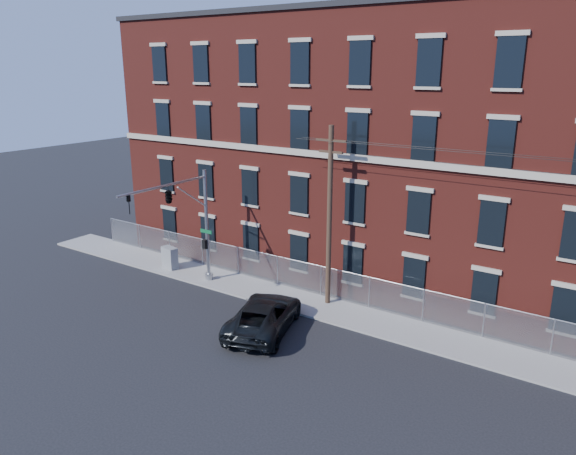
% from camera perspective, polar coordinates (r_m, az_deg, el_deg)
% --- Properties ---
extents(ground, '(140.00, 140.00, 0.00)m').
position_cam_1_polar(ground, '(28.22, -5.24, -11.01)').
color(ground, black).
rests_on(ground, ground).
extents(sidewalk, '(65.00, 3.00, 0.12)m').
position_cam_1_polar(sidewalk, '(27.79, 22.13, -12.58)').
color(sidewalk, '#999691').
rests_on(sidewalk, ground).
extents(mill_building, '(55.30, 14.32, 16.30)m').
position_cam_1_polar(mill_building, '(33.80, 26.91, 6.46)').
color(mill_building, maroon).
rests_on(mill_building, ground).
extents(chain_link_fence, '(59.06, 0.06, 1.85)m').
position_cam_1_polar(chain_link_fence, '(28.50, 22.92, -9.68)').
color(chain_link_fence, '#A5A8AD').
rests_on(chain_link_fence, ground).
extents(traffic_signal_mast, '(0.90, 6.75, 7.00)m').
position_cam_1_polar(traffic_signal_mast, '(31.67, -11.47, 2.24)').
color(traffic_signal_mast, '#9EA0A5').
rests_on(traffic_signal_mast, ground).
extents(utility_pole_near, '(1.80, 0.28, 10.00)m').
position_cam_1_polar(utility_pole_near, '(29.56, 4.37, 1.42)').
color(utility_pole_near, '#432F21').
rests_on(utility_pole_near, ground).
extents(pickup_truck, '(4.43, 6.54, 1.66)m').
position_cam_1_polar(pickup_truck, '(28.11, -2.54, -9.17)').
color(pickup_truck, black).
rests_on(pickup_truck, ground).
extents(utility_cabinet, '(1.25, 0.79, 1.44)m').
position_cam_1_polar(utility_cabinet, '(36.97, -12.30, -3.11)').
color(utility_cabinet, gray).
rests_on(utility_cabinet, sidewalk).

